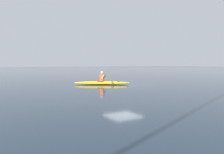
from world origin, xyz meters
The scene contains 3 objects.
ground_plane centered at (0.00, 0.00, 0.00)m, with size 160.00×160.00×0.00m, color #1E2D3D.
kayak centered at (1.53, -0.67, 0.13)m, with size 3.97×2.78×0.26m.
kayaker centered at (1.48, -0.64, 0.59)m, with size 1.34×2.13×0.77m.
Camera 1 is at (9.36, 14.22, 1.67)m, focal length 35.24 mm.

